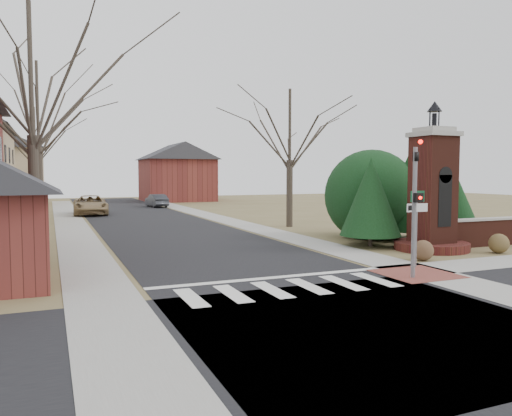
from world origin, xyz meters
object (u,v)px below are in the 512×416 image
pickup_truck (90,205)px  brick_gate_monument (432,201)px  traffic_signal_pole (415,198)px  sign_post (417,213)px  distant_car (157,201)px

pickup_truck → brick_gate_monument: bearing=-61.5°
brick_gate_monument → traffic_signal_pole: bearing=-136.8°
traffic_signal_pole → brick_gate_monument: bearing=43.2°
sign_post → pickup_truck: 29.86m
distant_car → brick_gate_monument: bearing=94.3°
sign_post → distant_car: (-2.19, 35.51, -1.30)m
pickup_truck → distant_car: (6.80, 7.06, -0.14)m
sign_post → traffic_signal_pole: bearing=-132.4°
pickup_truck → distant_car: pickup_truck is taller
traffic_signal_pole → sign_post: traffic_signal_pole is taller
pickup_truck → distant_car: size_ratio=1.44×
traffic_signal_pole → distant_car: bearing=91.4°
sign_post → pickup_truck: size_ratio=0.49×
pickup_truck → distant_car: bearing=48.6°
sign_post → brick_gate_monument: size_ratio=0.42×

